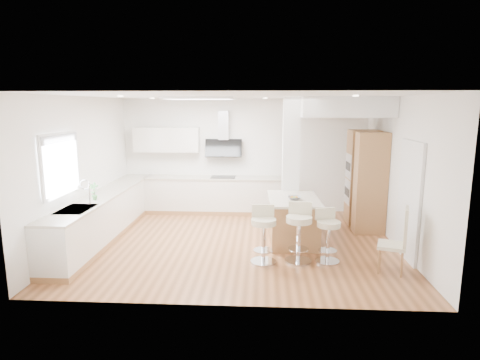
# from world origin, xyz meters

# --- Properties ---
(ground) EXTENTS (6.00, 6.00, 0.00)m
(ground) POSITION_xyz_m (0.00, 0.00, 0.00)
(ground) COLOR #A5673D
(ground) RESTS_ON ground
(ceiling) EXTENTS (6.00, 5.00, 0.02)m
(ceiling) POSITION_xyz_m (0.00, 0.00, 0.00)
(ceiling) COLOR white
(ceiling) RESTS_ON ground
(wall_back) EXTENTS (6.00, 0.04, 2.80)m
(wall_back) POSITION_xyz_m (0.00, 2.50, 1.40)
(wall_back) COLOR white
(wall_back) RESTS_ON ground
(wall_left) EXTENTS (0.04, 5.00, 2.80)m
(wall_left) POSITION_xyz_m (-3.00, 0.00, 1.40)
(wall_left) COLOR white
(wall_left) RESTS_ON ground
(wall_right) EXTENTS (0.04, 5.00, 2.80)m
(wall_right) POSITION_xyz_m (3.00, 0.00, 1.40)
(wall_right) COLOR white
(wall_right) RESTS_ON ground
(skylight) EXTENTS (4.10, 2.10, 0.06)m
(skylight) POSITION_xyz_m (-0.79, 0.60, 2.77)
(skylight) COLOR white
(skylight) RESTS_ON ground
(window_left) EXTENTS (0.06, 1.28, 1.07)m
(window_left) POSITION_xyz_m (-2.96, -0.90, 1.69)
(window_left) COLOR white
(window_left) RESTS_ON ground
(doorway_right) EXTENTS (0.05, 1.00, 2.10)m
(doorway_right) POSITION_xyz_m (2.97, -0.60, 1.00)
(doorway_right) COLOR #4E453D
(doorway_right) RESTS_ON ground
(counter_left) EXTENTS (0.63, 4.50, 1.35)m
(counter_left) POSITION_xyz_m (-2.70, 0.23, 0.46)
(counter_left) COLOR #A97848
(counter_left) RESTS_ON ground
(counter_back) EXTENTS (3.62, 0.63, 2.50)m
(counter_back) POSITION_xyz_m (-0.91, 2.22, 0.70)
(counter_back) COLOR #A97848
(counter_back) RESTS_ON ground
(pillar) EXTENTS (0.35, 0.35, 2.80)m
(pillar) POSITION_xyz_m (1.05, 0.95, 1.40)
(pillar) COLOR white
(pillar) RESTS_ON ground
(soffit) EXTENTS (1.78, 2.20, 0.40)m
(soffit) POSITION_xyz_m (2.10, 1.40, 2.60)
(soffit) COLOR white
(soffit) RESTS_ON ground
(oven_column) EXTENTS (0.63, 1.21, 2.10)m
(oven_column) POSITION_xyz_m (2.68, 1.23, 1.05)
(oven_column) COLOR #A97848
(oven_column) RESTS_ON ground
(peninsula) EXTENTS (1.00, 1.47, 0.94)m
(peninsula) POSITION_xyz_m (1.06, 0.14, 0.44)
(peninsula) COLOR #A97848
(peninsula) RESTS_ON ground
(bar_stool_a) EXTENTS (0.47, 0.47, 0.98)m
(bar_stool_a) POSITION_xyz_m (0.49, -0.95, 0.55)
(bar_stool_a) COLOR silver
(bar_stool_a) RESTS_ON ground
(bar_stool_b) EXTENTS (0.53, 0.53, 1.02)m
(bar_stool_b) POSITION_xyz_m (1.09, -0.88, 0.57)
(bar_stool_b) COLOR silver
(bar_stool_b) RESTS_ON ground
(bar_stool_c) EXTENTS (0.51, 0.51, 0.91)m
(bar_stool_c) POSITION_xyz_m (1.57, -0.87, 0.51)
(bar_stool_c) COLOR silver
(bar_stool_c) RESTS_ON ground
(dining_chair) EXTENTS (0.53, 0.53, 1.08)m
(dining_chair) POSITION_xyz_m (2.61, -1.27, 0.58)
(dining_chair) COLOR beige
(dining_chair) RESTS_ON ground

